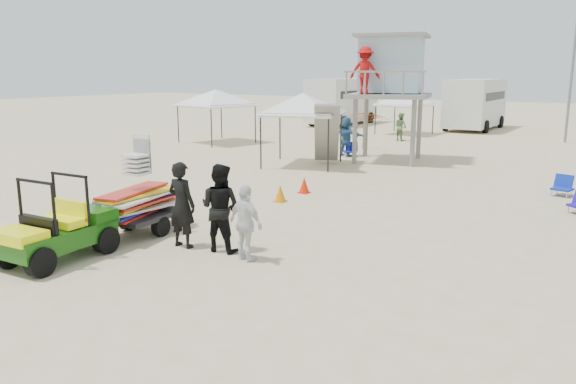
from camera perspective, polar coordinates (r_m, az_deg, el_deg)
The scene contains 20 objects.
ground at distance 9.91m, azimuth -12.00°, elevation -10.14°, with size 140.00×140.00×0.00m, color beige.
utility_cart at distance 12.06m, azimuth -22.67°, elevation -2.90°, with size 1.24×2.27×1.68m.
surf_trailer at distance 13.46m, azimuth -14.58°, elevation -0.63°, with size 1.31×2.28×2.04m.
man_left at distance 12.18m, azimuth -10.75°, elevation -1.29°, with size 0.68×0.45×1.87m, color black.
man_mid at distance 11.81m, azimuth -6.90°, elevation -1.59°, with size 0.90×0.70×1.86m, color black.
man_right at distance 11.16m, azimuth -4.30°, elevation -3.19°, with size 0.91×0.38×1.54m, color silver.
lifeguard_tower at distance 24.19m, azimuth 10.25°, elevation 12.14°, with size 3.86×3.86×5.11m.
canopy_white_a at distance 22.56m, azimuth 1.49°, elevation 9.66°, with size 3.52×3.52×3.30m.
canopy_white_b at distance 30.27m, azimuth -7.34°, elevation 10.03°, with size 3.68×3.68×3.22m.
canopy_white_c at distance 34.97m, azimuth 11.84°, elevation 9.75°, with size 2.95×2.95×2.98m.
umbrella_a at distance 27.75m, azimuth 7.67°, elevation 6.24°, with size 2.03×2.07×1.86m, color red.
umbrella_b at distance 25.53m, azimuth 7.95°, elevation 5.85°, with size 2.15×2.19×1.97m, color yellow.
cone_near at distance 16.33m, azimuth -0.80°, elevation -0.13°, with size 0.34×0.34×0.50m, color orange.
cone_far at distance 17.51m, azimuth 1.65°, elevation 0.70°, with size 0.34×0.34×0.50m, color red.
beach_chair_a at distance 25.42m, azimuth 6.40°, elevation 4.34°, with size 0.73×0.84×0.64m.
beach_chair_b at distance 19.09m, azimuth 26.15°, elevation 0.60°, with size 0.65×0.70×0.64m.
rv_far_left at distance 40.96m, azimuth 5.53°, elevation 9.36°, with size 2.64×6.80×3.25m.
rv_mid_left at distance 39.20m, azimuth 18.50°, elevation 8.68°, with size 2.65×6.50×3.25m.
light_pole_left at distance 33.67m, azimuth 26.94°, elevation 11.31°, with size 0.14×0.14×8.00m, color slate.
distant_beachgoers at distance 27.95m, azimuth 13.21°, elevation 5.88°, with size 16.04×13.49×1.76m.
Camera 1 is at (6.51, -6.49, 3.71)m, focal length 35.00 mm.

